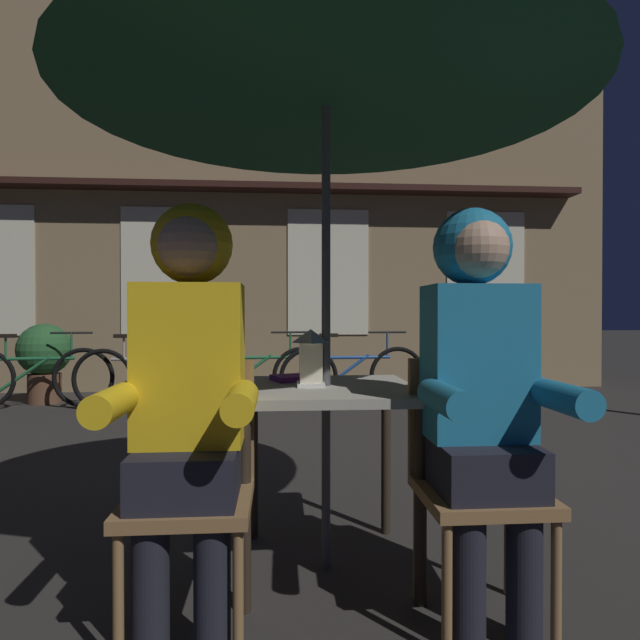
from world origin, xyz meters
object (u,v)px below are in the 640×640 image
object	(u,v)px
cafe_table	(326,411)
potted_plant	(44,356)
person_left_hooded	(189,372)
bicycle_nearest	(34,377)
bicycle_second	(151,377)
book	(296,378)
lantern	(311,356)
patio_umbrella	(326,60)
chair_right	(473,471)
chair_left	(192,477)
person_right_hooded	(480,369)
bicycle_third	(256,375)
bicycle_fourth	(353,375)

from	to	relation	value
cafe_table	potted_plant	xyz separation A→B (m)	(-2.90, 4.24, -0.09)
person_left_hooded	bicycle_nearest	xyz separation A→B (m)	(-2.37, 4.30, -0.50)
bicycle_second	book	size ratio (longest dim) A/B	8.40
lantern	patio_umbrella	bearing A→B (deg)	12.71
chair_right	potted_plant	size ratio (longest dim) A/B	0.95
cafe_table	potted_plant	bearing A→B (deg)	124.33
chair_left	bicycle_nearest	size ratio (longest dim) A/B	0.52
chair_right	bicycle_second	world-z (taller)	chair_right
bicycle_nearest	book	size ratio (longest dim) A/B	8.40
potted_plant	person_right_hooded	bearing A→B (deg)	-54.11
cafe_table	bicycle_nearest	distance (m)	4.82
bicycle_third	potted_plant	size ratio (longest dim) A/B	1.82
bicycle_nearest	potted_plant	distance (m)	0.43
person_left_hooded	bicycle_second	bearing A→B (deg)	104.78
patio_umbrella	chair_left	world-z (taller)	patio_umbrella
chair_left	bicycle_third	xyz separation A→B (m)	(0.03, 4.21, -0.14)
person_right_hooded	potted_plant	xyz separation A→B (m)	(-3.38, 4.67, -0.30)
lantern	potted_plant	size ratio (longest dim) A/B	0.25
person_left_hooded	lantern	bearing A→B (deg)	44.66
person_left_hooded	cafe_table	bearing A→B (deg)	41.57
chair_right	bicycle_second	size ratio (longest dim) A/B	0.52
book	person_right_hooded	bearing A→B (deg)	-66.32
lantern	chair_right	xyz separation A→B (m)	(0.54, -0.35, -0.37)
bicycle_third	bicycle_fourth	size ratio (longest dim) A/B	1.00
bicycle_second	potted_plant	world-z (taller)	potted_plant
bicycle_third	lantern	bearing A→B (deg)	-84.26
person_left_hooded	patio_umbrella	bearing A→B (deg)	41.57
cafe_table	patio_umbrella	xyz separation A→B (m)	(0.00, 0.00, 1.42)
bicycle_nearest	bicycle_second	bearing A→B (deg)	-6.98
person_right_hooded	bicycle_third	xyz separation A→B (m)	(-0.93, 4.27, -0.50)
person_right_hooded	bicycle_nearest	bearing A→B (deg)	127.81
chair_left	person_left_hooded	xyz separation A→B (m)	(-0.00, -0.06, 0.36)
chair_right	person_left_hooded	xyz separation A→B (m)	(-0.96, -0.06, 0.36)
person_left_hooded	bicycle_second	world-z (taller)	person_left_hooded
person_left_hooded	book	xyz separation A→B (m)	(0.36, 0.61, -0.09)
lantern	bicycle_second	distance (m)	4.05
lantern	chair_left	distance (m)	0.66
patio_umbrella	bicycle_second	bearing A→B (deg)	112.95
book	bicycle_third	bearing A→B (deg)	74.39
chair_right	book	distance (m)	0.85
potted_plant	cafe_table	bearing A→B (deg)	-55.67
chair_left	person_left_hooded	world-z (taller)	person_left_hooded
person_right_hooded	bicycle_second	size ratio (longest dim) A/B	0.83
chair_right	lantern	bearing A→B (deg)	146.89
person_left_hooded	person_right_hooded	world-z (taller)	same
bicycle_second	bicycle_third	distance (m)	1.13
patio_umbrella	chair_right	bearing A→B (deg)	-37.55
chair_left	bicycle_nearest	world-z (taller)	chair_left
lantern	bicycle_fourth	size ratio (longest dim) A/B	0.14
bicycle_second	book	world-z (taller)	bicycle_second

